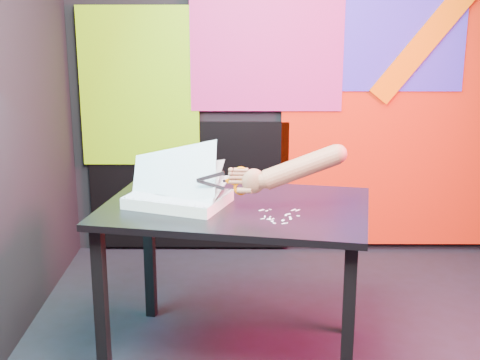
{
  "coord_description": "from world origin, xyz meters",
  "views": [
    {
      "loc": [
        -0.39,
        -2.74,
        1.64
      ],
      "look_at": [
        -0.41,
        0.08,
        0.87
      ],
      "focal_mm": 50.0,
      "sensor_mm": 36.0,
      "label": 1
    }
  ],
  "objects": [
    {
      "name": "scissors",
      "position": [
        -0.42,
        0.01,
        0.89
      ],
      "size": [
        0.23,
        0.02,
        0.13
      ],
      "rotation": [
        0.0,
        0.0,
        -0.04
      ],
      "color": "silver",
      "rests_on": "printout_stack"
    },
    {
      "name": "work_table",
      "position": [
        -0.43,
        0.1,
        0.66
      ],
      "size": [
        1.29,
        0.98,
        0.75
      ],
      "rotation": [
        0.0,
        0.0,
        -0.18
      ],
      "color": "black",
      "rests_on": "ground"
    },
    {
      "name": "printout_stack",
      "position": [
        -0.68,
        0.1,
        0.78
      ],
      "size": [
        0.49,
        0.43,
        0.31
      ],
      "rotation": [
        0.0,
        0.0,
        -0.36
      ],
      "color": "#EDEACD",
      "rests_on": "work_table"
    },
    {
      "name": "backdrop",
      "position": [
        0.06,
        1.46,
        0.96
      ],
      "size": [
        2.88,
        0.05,
        2.08
      ],
      "color": "red",
      "rests_on": "ground"
    },
    {
      "name": "paper_clippings",
      "position": [
        -0.24,
        -0.06,
        0.75
      ],
      "size": [
        0.18,
        0.2,
        0.0
      ],
      "color": "white",
      "rests_on": "work_table"
    },
    {
      "name": "hand_forearm",
      "position": [
        -0.18,
        -0.0,
        0.94
      ],
      "size": [
        0.49,
        0.1,
        0.22
      ],
      "rotation": [
        0.0,
        0.0,
        -0.04
      ],
      "color": "#9C6946",
      "rests_on": "work_table"
    },
    {
      "name": "room",
      "position": [
        0.0,
        0.0,
        1.35
      ],
      "size": [
        3.01,
        3.01,
        2.71
      ],
      "color": "black",
      "rests_on": "ground"
    }
  ]
}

